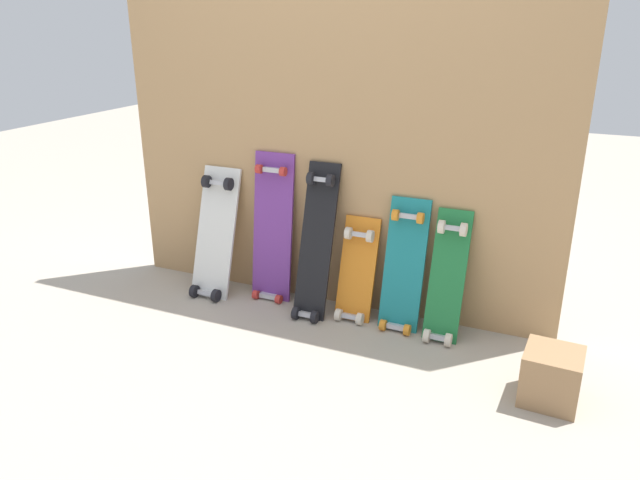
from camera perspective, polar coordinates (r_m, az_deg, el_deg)
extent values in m
plane|color=#A89E8E|center=(3.34, 0.48, -5.99)|extent=(12.00, 12.00, 0.00)
cube|color=tan|center=(3.12, 1.05, 8.81)|extent=(2.38, 0.04, 1.72)
cube|color=silver|center=(3.43, -9.78, 0.16)|extent=(0.23, 0.26, 0.76)
cube|color=#B7B7BF|center=(3.45, -10.57, -4.91)|extent=(0.10, 0.04, 0.03)
cube|color=#B7B7BF|center=(3.40, -9.44, 5.30)|extent=(0.10, 0.04, 0.03)
cylinder|color=black|center=(3.48, -11.70, -4.72)|extent=(0.03, 0.07, 0.07)
cylinder|color=black|center=(3.40, -9.73, -5.16)|extent=(0.03, 0.07, 0.07)
cylinder|color=black|center=(3.42, -10.61, 5.43)|extent=(0.03, 0.07, 0.07)
cylinder|color=black|center=(3.35, -8.57, 5.20)|extent=(0.03, 0.07, 0.07)
cube|color=#6B338C|center=(3.31, -4.46, 0.59)|extent=(0.23, 0.12, 0.88)
cube|color=#B7B7BF|center=(3.39, -4.83, -5.26)|extent=(0.10, 0.04, 0.03)
cube|color=#B7B7BF|center=(3.22, -4.47, 6.57)|extent=(0.10, 0.04, 0.03)
cylinder|color=red|center=(3.41, -6.03, -5.13)|extent=(0.03, 0.05, 0.05)
cylinder|color=red|center=(3.34, -3.90, -5.57)|extent=(0.03, 0.05, 0.05)
cylinder|color=red|center=(3.24, -5.74, 6.65)|extent=(0.03, 0.05, 0.05)
cylinder|color=red|center=(3.17, -3.48, 6.43)|extent=(0.03, 0.05, 0.05)
cube|color=black|center=(3.13, -0.37, -0.72)|extent=(0.17, 0.26, 0.85)
cube|color=#B7B7BF|center=(3.17, -1.27, -7.02)|extent=(0.08, 0.04, 0.03)
cube|color=#B7B7BF|center=(3.09, 0.19, 5.69)|extent=(0.08, 0.04, 0.03)
cylinder|color=black|center=(3.17, -2.28, -6.88)|extent=(0.03, 0.06, 0.06)
cylinder|color=black|center=(3.13, -0.50, -7.25)|extent=(0.03, 0.06, 0.06)
cylinder|color=black|center=(3.10, -0.86, 5.80)|extent=(0.03, 0.06, 0.06)
cylinder|color=black|center=(3.06, 0.99, 5.60)|extent=(0.03, 0.06, 0.06)
cube|color=orange|center=(3.14, 3.49, -3.33)|extent=(0.19, 0.19, 0.59)
cube|color=#B7B7BF|center=(3.16, 2.86, -7.18)|extent=(0.09, 0.04, 0.03)
cube|color=#B7B7BF|center=(3.10, 3.81, 0.51)|extent=(0.09, 0.04, 0.03)
cylinder|color=beige|center=(3.16, 1.75, -7.03)|extent=(0.03, 0.06, 0.06)
cylinder|color=beige|center=(3.12, 3.77, -7.42)|extent=(0.03, 0.06, 0.06)
cylinder|color=beige|center=(3.10, 2.69, 0.65)|extent=(0.03, 0.06, 0.06)
cylinder|color=beige|center=(3.06, 4.74, 0.35)|extent=(0.03, 0.06, 0.06)
cube|color=#197A7F|center=(3.05, 7.85, -2.95)|extent=(0.20, 0.19, 0.72)
cube|color=#B7B7BF|center=(3.09, 7.14, -8.08)|extent=(0.09, 0.04, 0.03)
cube|color=#B7B7BF|center=(2.99, 8.34, 2.20)|extent=(0.09, 0.04, 0.03)
cylinder|color=orange|center=(3.08, 5.93, -7.95)|extent=(0.03, 0.05, 0.05)
cylinder|color=orange|center=(3.05, 8.18, -8.36)|extent=(0.03, 0.05, 0.05)
cylinder|color=orange|center=(2.99, 7.10, 2.34)|extent=(0.03, 0.05, 0.05)
cylinder|color=orange|center=(2.96, 9.41, 2.03)|extent=(0.03, 0.05, 0.05)
cube|color=#1E7238|center=(3.00, 11.80, -3.94)|extent=(0.17, 0.22, 0.68)
cube|color=#B7B7BF|center=(3.02, 11.03, -8.95)|extent=(0.08, 0.04, 0.03)
cube|color=#B7B7BF|center=(2.95, 12.39, 1.10)|extent=(0.08, 0.04, 0.03)
cylinder|color=beige|center=(3.01, 9.99, -8.84)|extent=(0.03, 0.06, 0.06)
cylinder|color=beige|center=(2.99, 11.95, -9.18)|extent=(0.03, 0.06, 0.06)
cylinder|color=beige|center=(2.94, 11.34, 1.23)|extent=(0.03, 0.06, 0.06)
cylinder|color=beige|center=(2.92, 13.33, 0.95)|extent=(0.03, 0.06, 0.06)
cube|color=#99724C|center=(2.69, 20.88, -11.87)|extent=(0.24, 0.24, 0.22)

